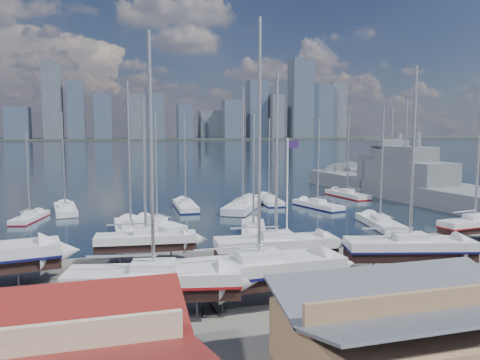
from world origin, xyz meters
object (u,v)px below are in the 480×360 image
object	(u,v)px
naval_ship_west	(390,179)
car_a	(68,360)
naval_ship_east	(404,188)
flagpole	(288,195)

from	to	relation	value
naval_ship_west	car_a	bearing A→B (deg)	139.35
naval_ship_east	naval_ship_west	bearing A→B (deg)	-30.08
naval_ship_east	naval_ship_west	world-z (taller)	naval_ship_east
car_a	naval_ship_west	bearing A→B (deg)	40.34
naval_ship_east	flagpole	bearing A→B (deg)	129.90
naval_ship_east	car_a	size ratio (longest dim) A/B	13.97
naval_ship_west	car_a	distance (m)	84.72
naval_ship_east	flagpole	xyz separation A→B (m)	(-34.79, -33.17, 4.56)
car_a	flagpole	bearing A→B (deg)	32.58
car_a	naval_ship_east	bearing A→B (deg)	36.17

